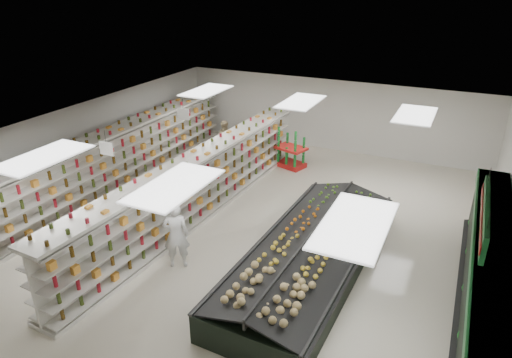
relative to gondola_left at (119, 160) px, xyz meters
The scene contains 15 objects.
floor 6.07m from the gondola_left, ahead, with size 16.00×16.00×0.00m, color beige.
ceiling 6.36m from the gondola_left, ahead, with size 14.00×16.00×0.02m, color white.
wall_back 9.42m from the gondola_left, 50.82° to the left, with size 14.00×0.02×3.20m, color silver.
wall_left 1.39m from the gondola_left, 146.13° to the right, with size 0.02×16.00×3.20m, color silver.
wall_right 12.97m from the gondola_left, ahead, with size 0.02×16.00×3.20m, color silver.
produce_wall_case 12.67m from the gondola_left, 10.05° to the right, with size 0.93×8.00×2.20m.
aisle_sign_near 3.86m from the gondola_left, 51.68° to the right, with size 0.52×0.06×0.75m.
aisle_sign_far 3.03m from the gondola_left, 31.05° to the left, with size 0.52×0.06×0.75m.
hortifruti_banner 12.49m from the gondola_left, 10.28° to the right, with size 0.12×3.20×0.95m.
gondola_left is the anchor object (origin of this frame).
gondola_center 4.03m from the gondola_left, 11.59° to the right, with size 1.52×12.47×2.16m.
produce_island 8.57m from the gondola_left, 14.16° to the right, with size 3.01×7.68×1.13m.
soda_endcap 6.86m from the gondola_left, 41.22° to the left, with size 1.40×1.14×1.55m.
shopper_main 6.05m from the gondola_left, 35.20° to the right, with size 0.71×0.47×1.95m, color silver.
shopper_background 4.82m from the gondola_left, 62.88° to the left, with size 0.81×0.50×1.67m, color tan.
Camera 1 is at (5.48, -11.42, 7.39)m, focal length 32.00 mm.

